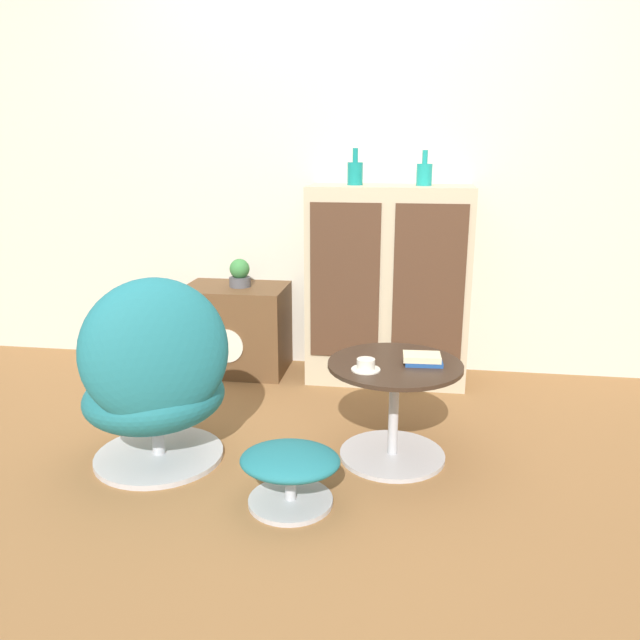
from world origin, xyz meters
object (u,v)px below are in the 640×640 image
object	(u,v)px
sideboard	(388,285)
coffee_table	(394,404)
vase_inner_left	(424,173)
potted_plant	(240,273)
tv_console	(236,329)
ottoman	(290,467)
teacup	(366,366)
egg_chair	(156,378)
book_stack	(423,359)
vase_leftmost	(355,172)

from	to	relation	value
sideboard	coffee_table	xyz separation A→B (m)	(0.08, -1.02, -0.32)
vase_inner_left	sideboard	bearing A→B (deg)	-178.79
sideboard	potted_plant	xyz separation A→B (m)	(-0.89, -0.00, 0.04)
tv_console	potted_plant	size ratio (longest dim) A/B	3.64
sideboard	ottoman	world-z (taller)	sideboard
tv_console	ottoman	bearing A→B (deg)	-66.56
potted_plant	teacup	xyz separation A→B (m)	(0.86, -1.12, -0.15)
egg_chair	coffee_table	size ratio (longest dim) A/B	1.47
sideboard	tv_console	size ratio (longest dim) A/B	1.85
sideboard	book_stack	distance (m)	1.03
potted_plant	teacup	bearing A→B (deg)	-52.60
ottoman	vase_inner_left	world-z (taller)	vase_inner_left
ottoman	vase_inner_left	size ratio (longest dim) A/B	2.05
ottoman	vase_leftmost	distance (m)	1.81
vase_leftmost	potted_plant	size ratio (longest dim) A/B	1.19
teacup	vase_inner_left	bearing A→B (deg)	79.05
coffee_table	vase_leftmost	bearing A→B (deg)	105.68
vase_inner_left	vase_leftmost	bearing A→B (deg)	180.00
book_stack	tv_console	bearing A→B (deg)	138.24
sideboard	potted_plant	distance (m)	0.89
egg_chair	sideboard	bearing A→B (deg)	53.10
egg_chair	vase_inner_left	world-z (taller)	vase_inner_left
sideboard	ottoman	bearing A→B (deg)	-101.48
teacup	tv_console	bearing A→B (deg)	128.49
sideboard	vase_inner_left	size ratio (longest dim) A/B	5.97
egg_chair	potted_plant	bearing A→B (deg)	88.56
coffee_table	vase_inner_left	size ratio (longest dim) A/B	3.06
vase_leftmost	book_stack	world-z (taller)	vase_leftmost
egg_chair	ottoman	distance (m)	0.71
sideboard	teacup	bearing A→B (deg)	-91.81
tv_console	vase_inner_left	bearing A→B (deg)	0.40
ottoman	tv_console	bearing A→B (deg)	113.44
ottoman	teacup	bearing A→B (deg)	51.99
ottoman	potted_plant	size ratio (longest dim) A/B	2.31
ottoman	teacup	world-z (taller)	teacup
vase_inner_left	teacup	bearing A→B (deg)	-100.95
tv_console	book_stack	world-z (taller)	tv_console
tv_console	book_stack	bearing A→B (deg)	-41.76
teacup	egg_chair	bearing A→B (deg)	-173.21
teacup	ottoman	bearing A→B (deg)	-128.01
vase_inner_left	ottoman	bearing A→B (deg)	-108.14
tv_console	vase_leftmost	size ratio (longest dim) A/B	3.06
tv_console	vase_leftmost	bearing A→B (deg)	0.61
book_stack	vase_leftmost	bearing A→B (deg)	111.66
sideboard	vase_leftmost	world-z (taller)	vase_leftmost
tv_console	teacup	bearing A→B (deg)	-51.51
potted_plant	teacup	size ratio (longest dim) A/B	1.38
ottoman	vase_leftmost	size ratio (longest dim) A/B	1.94
vase_inner_left	book_stack	size ratio (longest dim) A/B	1.11
egg_chair	teacup	world-z (taller)	egg_chair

